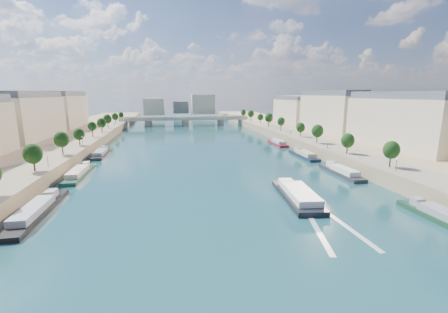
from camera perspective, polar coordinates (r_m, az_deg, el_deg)
name	(u,v)px	position (r m, az deg, el deg)	size (l,w,h in m)	color
ground	(202,157)	(135.10, -4.21, -0.14)	(700.00, 700.00, 0.00)	#0C3638
quay_left	(26,158)	(145.97, -33.58, -0.21)	(44.00, 520.00, 5.00)	#9E8460
quay_right	(348,147)	(159.05, 22.54, 1.72)	(44.00, 520.00, 5.00)	#9E8460
pave_left	(65,150)	(140.23, -28.08, 1.03)	(14.00, 520.00, 0.10)	gray
pave_right	(320,143)	(151.07, 17.81, 2.55)	(14.00, 520.00, 0.10)	gray
trees_left	(70,137)	(140.73, -27.27, 3.38)	(4.80, 268.80, 8.26)	#382B1E
trees_right	(307,129)	(158.27, 15.61, 5.07)	(4.80, 268.80, 8.26)	#382B1E
lamps_left	(68,148)	(129.03, -27.60, 1.47)	(0.36, 200.36, 4.28)	black
lamps_right	(307,136)	(153.05, 15.51, 3.84)	(0.36, 200.36, 4.28)	black
buildings_left	(1,121)	(160.52, -36.78, 5.38)	(16.00, 226.00, 23.20)	#C2B195
buildings_right	(359,116)	(174.57, 24.40, 7.02)	(16.00, 226.00, 23.20)	#C2B195
skyline	(184,106)	(351.61, -7.64, 9.60)	(79.00, 42.00, 22.00)	#C2B195
bridge	(185,120)	(270.92, -7.40, 6.93)	(112.00, 12.00, 8.15)	#C1B79E
tour_barge	(297,195)	(84.53, 13.79, -7.17)	(10.42, 27.21, 3.70)	black
wake	(328,224)	(71.11, 19.28, -12.07)	(10.73, 26.01, 0.04)	silver
moored_barges_left	(39,209)	(85.52, -31.75, -8.55)	(5.00, 156.72, 3.60)	#162031
moored_barges_right	(321,163)	(126.44, 17.97, -1.14)	(5.00, 123.55, 3.60)	#173A25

